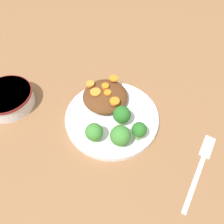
% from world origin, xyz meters
% --- Properties ---
extents(ground_plane, '(4.00, 4.00, 0.00)m').
position_xyz_m(ground_plane, '(0.00, 0.00, 0.00)').
color(ground_plane, '#8C603D').
extents(plate, '(0.23, 0.23, 0.02)m').
position_xyz_m(plate, '(0.00, 0.00, 0.01)').
color(plate, white).
rests_on(plate, ground_plane).
extents(dip_bowl, '(0.13, 0.13, 0.04)m').
position_xyz_m(dip_bowl, '(0.27, -0.06, 0.02)').
color(dip_bowl, silver).
rests_on(dip_bowl, ground_plane).
extents(stew_mound, '(0.11, 0.12, 0.04)m').
position_xyz_m(stew_mound, '(0.01, -0.05, 0.03)').
color(stew_mound, '#5B3319').
rests_on(stew_mound, plate).
extents(broccoli_floret_0, '(0.05, 0.05, 0.06)m').
position_xyz_m(broccoli_floret_0, '(-0.01, 0.08, 0.05)').
color(broccoli_floret_0, '#759E51').
rests_on(broccoli_floret_0, plate).
extents(broccoli_floret_1, '(0.04, 0.04, 0.05)m').
position_xyz_m(broccoli_floret_1, '(-0.02, 0.02, 0.05)').
color(broccoli_floret_1, '#7FA85B').
rests_on(broccoli_floret_1, plate).
extents(broccoli_floret_2, '(0.04, 0.04, 0.05)m').
position_xyz_m(broccoli_floret_2, '(0.04, 0.07, 0.04)').
color(broccoli_floret_2, '#7FA85B').
rests_on(broccoli_floret_2, plate).
extents(broccoli_floret_3, '(0.03, 0.03, 0.05)m').
position_xyz_m(broccoli_floret_3, '(-0.06, 0.07, 0.05)').
color(broccoli_floret_3, '#759E51').
rests_on(broccoli_floret_3, plate).
extents(carrot_slice_0, '(0.02, 0.02, 0.00)m').
position_xyz_m(carrot_slice_0, '(-0.01, -0.09, 0.05)').
color(carrot_slice_0, orange).
rests_on(carrot_slice_0, stew_mound).
extents(carrot_slice_1, '(0.03, 0.03, 0.00)m').
position_xyz_m(carrot_slice_1, '(0.04, -0.05, 0.05)').
color(carrot_slice_1, orange).
rests_on(carrot_slice_1, stew_mound).
extents(carrot_slice_2, '(0.02, 0.02, 0.01)m').
position_xyz_m(carrot_slice_2, '(-0.01, -0.01, 0.05)').
color(carrot_slice_2, orange).
rests_on(carrot_slice_2, stew_mound).
extents(carrot_slice_3, '(0.02, 0.02, 0.01)m').
position_xyz_m(carrot_slice_3, '(0.01, -0.06, 0.05)').
color(carrot_slice_3, orange).
rests_on(carrot_slice_3, stew_mound).
extents(carrot_slice_4, '(0.02, 0.02, 0.00)m').
position_xyz_m(carrot_slice_4, '(0.01, -0.04, 0.05)').
color(carrot_slice_4, orange).
rests_on(carrot_slice_4, stew_mound).
extents(carrot_slice_5, '(0.02, 0.02, 0.01)m').
position_xyz_m(carrot_slice_5, '(0.05, -0.07, 0.05)').
color(carrot_slice_5, orange).
rests_on(carrot_slice_5, stew_mound).
extents(fork, '(0.12, 0.17, 0.01)m').
position_xyz_m(fork, '(-0.19, 0.13, 0.00)').
color(fork, silver).
rests_on(fork, ground_plane).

